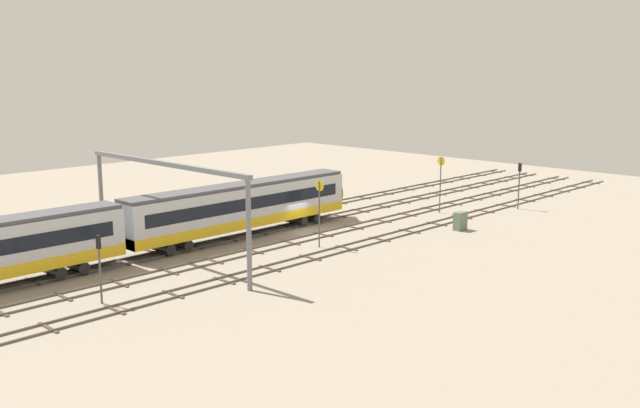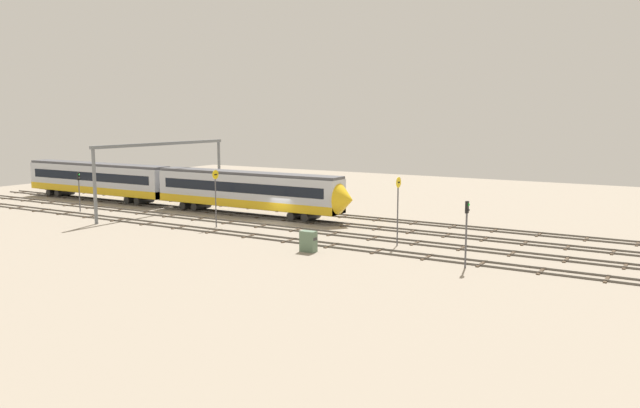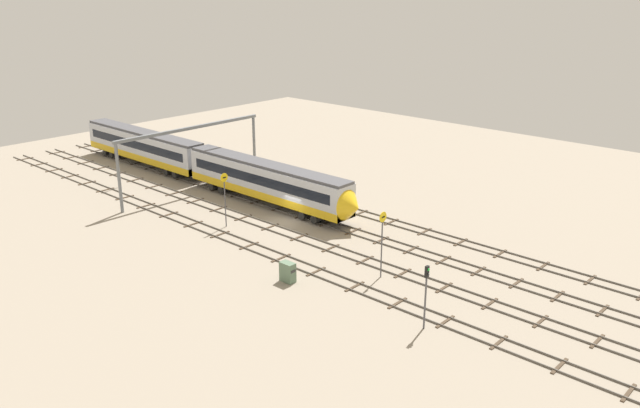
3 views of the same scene
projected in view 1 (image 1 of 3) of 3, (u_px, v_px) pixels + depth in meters
The scene contains 12 objects.
ground_plane at pixel (305, 231), 68.12m from camera, with size 113.40×113.40×0.00m, color gray.
track_near_foreground at pixel (363, 243), 63.09m from camera, with size 97.40×2.40×0.16m.
track_second_near at pixel (323, 234), 66.43m from camera, with size 97.40×2.40×0.16m.
track_with_train at pixel (287, 226), 69.78m from camera, with size 97.40×2.40×0.16m.
track_second_far at pixel (254, 219), 73.12m from camera, with size 97.40×2.40×0.16m.
train at pixel (126, 229), 56.96m from camera, with size 50.40×3.24×4.80m.
overhead_gantry at pixel (165, 185), 55.69m from camera, with size 0.40×20.48×8.14m.
speed_sign_near_foreground at pixel (319, 205), 61.23m from camera, with size 0.14×0.92×5.84m.
speed_sign_mid_trackside at pixel (441, 177), 75.70m from camera, with size 0.14×0.92×6.03m.
signal_light_trackside_approach at pixel (519, 179), 77.91m from camera, with size 0.31×0.32×5.05m.
signal_light_trackside_departure at pixel (99, 259), 46.75m from camera, with size 0.31×0.32×4.62m.
relay_cabinet at pixel (460, 221), 68.34m from camera, with size 1.35×0.79×1.75m.
Camera 1 is at (-46.69, -47.25, 15.38)m, focal length 40.37 mm.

